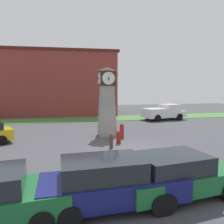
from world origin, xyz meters
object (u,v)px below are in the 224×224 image
(bollard_mid_row, at_px, (119,137))
(car_by_building, at_px, (177,174))
(clock_tower, at_px, (107,103))
(bollard_near_tower, at_px, (122,131))
(bollard_far_row, at_px, (111,141))
(pickup_truck, at_px, (164,112))
(car_near_tower, at_px, (110,182))

(bollard_mid_row, relative_size, car_by_building, 0.21)
(clock_tower, xyz_separation_m, bollard_mid_row, (0.19, -2.76, -2.14))
(bollard_near_tower, height_order, bollard_mid_row, bollard_near_tower)
(clock_tower, distance_m, car_by_building, 10.28)
(bollard_far_row, xyz_separation_m, pickup_truck, (9.05, 10.88, 0.46))
(bollard_mid_row, xyz_separation_m, pickup_truck, (8.33, 9.94, 0.48))
(car_near_tower, bearing_deg, bollard_far_row, 76.35)
(car_near_tower, bearing_deg, car_by_building, 4.27)
(bollard_near_tower, xyz_separation_m, car_by_building, (-0.60, -8.91, 0.19))
(car_by_building, bearing_deg, bollard_mid_row, 90.56)
(bollard_far_row, relative_size, pickup_truck, 0.17)
(bollard_mid_row, bearing_deg, bollard_far_row, -127.40)
(bollard_near_tower, bearing_deg, bollard_far_row, -119.16)
(bollard_mid_row, height_order, car_by_building, car_by_building)
(car_near_tower, bearing_deg, clock_tower, 78.29)
(pickup_truck, bearing_deg, car_by_building, -115.52)
(clock_tower, relative_size, bollard_mid_row, 5.92)
(bollard_mid_row, relative_size, bollard_far_row, 0.97)
(bollard_near_tower, bearing_deg, clock_tower, 125.66)
(bollard_mid_row, xyz_separation_m, car_near_tower, (-2.32, -7.54, 0.34))
(bollard_far_row, xyz_separation_m, car_near_tower, (-1.60, -6.59, 0.32))
(bollard_near_tower, distance_m, car_by_building, 8.93)
(bollard_near_tower, height_order, bollard_far_row, bollard_near_tower)
(bollard_near_tower, bearing_deg, pickup_truck, 47.60)
(clock_tower, bearing_deg, bollard_far_row, -98.21)
(car_near_tower, bearing_deg, pickup_truck, 58.64)
(bollard_near_tower, bearing_deg, bollard_mid_row, -113.39)
(bollard_near_tower, relative_size, bollard_far_row, 1.20)
(pickup_truck, bearing_deg, clock_tower, -139.86)
(clock_tower, xyz_separation_m, bollard_near_tower, (0.86, -1.20, -2.03))
(car_by_building, bearing_deg, bollard_far_row, 97.06)
(car_near_tower, distance_m, car_by_building, 2.40)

